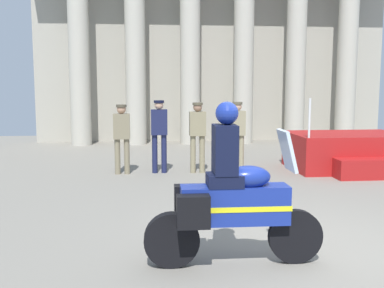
{
  "coord_description": "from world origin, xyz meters",
  "views": [
    {
      "loc": [
        -2.02,
        -5.55,
        2.08
      ],
      "look_at": [
        -1.23,
        2.43,
        1.06
      ],
      "focal_mm": 43.14,
      "sensor_mm": 36.0,
      "label": 1
    }
  ],
  "objects_px": {
    "officer_in_row_3": "(237,131)",
    "motorcycle_with_rider": "(229,198)",
    "officer_in_row_2": "(198,131)",
    "reviewing_stand": "(348,152)",
    "officer_in_row_1": "(159,130)",
    "officer_in_row_0": "(122,133)"
  },
  "relations": [
    {
      "from": "officer_in_row_0",
      "to": "motorcycle_with_rider",
      "type": "distance_m",
      "value": 5.92
    },
    {
      "from": "reviewing_stand",
      "to": "officer_in_row_3",
      "type": "relative_size",
      "value": 1.63
    },
    {
      "from": "officer_in_row_1",
      "to": "reviewing_stand",
      "type": "bearing_deg",
      "value": 179.09
    },
    {
      "from": "officer_in_row_0",
      "to": "officer_in_row_1",
      "type": "relative_size",
      "value": 0.95
    },
    {
      "from": "officer_in_row_2",
      "to": "officer_in_row_3",
      "type": "relative_size",
      "value": 0.99
    },
    {
      "from": "officer_in_row_3",
      "to": "motorcycle_with_rider",
      "type": "xyz_separation_m",
      "value": [
        -1.24,
        -5.76,
        -0.2
      ]
    },
    {
      "from": "officer_in_row_2",
      "to": "motorcycle_with_rider",
      "type": "bearing_deg",
      "value": 86.79
    },
    {
      "from": "reviewing_stand",
      "to": "officer_in_row_0",
      "type": "bearing_deg",
      "value": -179.79
    },
    {
      "from": "reviewing_stand",
      "to": "officer_in_row_0",
      "type": "relative_size",
      "value": 1.68
    },
    {
      "from": "officer_in_row_1",
      "to": "officer_in_row_2",
      "type": "distance_m",
      "value": 0.91
    },
    {
      "from": "reviewing_stand",
      "to": "officer_in_row_1",
      "type": "bearing_deg",
      "value": 179.49
    },
    {
      "from": "reviewing_stand",
      "to": "motorcycle_with_rider",
      "type": "relative_size",
      "value": 1.31
    },
    {
      "from": "officer_in_row_0",
      "to": "officer_in_row_3",
      "type": "distance_m",
      "value": 2.74
    },
    {
      "from": "officer_in_row_1",
      "to": "officer_in_row_2",
      "type": "xyz_separation_m",
      "value": [
        0.9,
        -0.08,
        -0.03
      ]
    },
    {
      "from": "reviewing_stand",
      "to": "officer_in_row_2",
      "type": "height_order",
      "value": "reviewing_stand"
    },
    {
      "from": "motorcycle_with_rider",
      "to": "officer_in_row_1",
      "type": "bearing_deg",
      "value": 96.93
    },
    {
      "from": "motorcycle_with_rider",
      "to": "officer_in_row_0",
      "type": "bearing_deg",
      "value": 105.45
    },
    {
      "from": "officer_in_row_2",
      "to": "officer_in_row_3",
      "type": "xyz_separation_m",
      "value": [
        0.96,
        0.05,
        0.0
      ]
    },
    {
      "from": "officer_in_row_0",
      "to": "officer_in_row_2",
      "type": "height_order",
      "value": "officer_in_row_2"
    },
    {
      "from": "officer_in_row_2",
      "to": "motorcycle_with_rider",
      "type": "distance_m",
      "value": 5.72
    },
    {
      "from": "officer_in_row_1",
      "to": "motorcycle_with_rider",
      "type": "distance_m",
      "value": 5.82
    },
    {
      "from": "officer_in_row_0",
      "to": "officer_in_row_3",
      "type": "relative_size",
      "value": 0.97
    }
  ]
}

